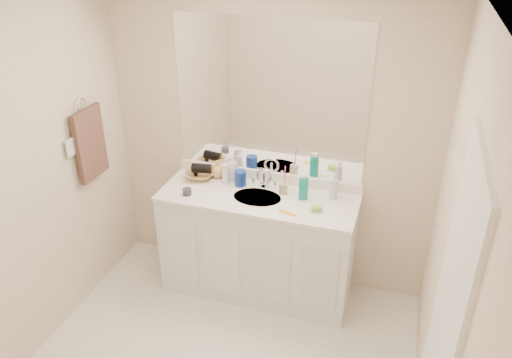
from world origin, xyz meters
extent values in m
cube|color=white|center=(0.00, 0.00, 2.40)|extent=(2.60, 2.60, 0.02)
cube|color=beige|center=(0.00, 1.30, 1.20)|extent=(2.60, 0.02, 2.40)
cube|color=beige|center=(-1.30, 0.00, 1.20)|extent=(0.02, 2.60, 2.40)
cube|color=beige|center=(1.30, 0.00, 1.20)|extent=(0.02, 2.60, 2.40)
cube|color=white|center=(0.00, 1.02, 0.42)|extent=(1.50, 0.55, 0.85)
cube|color=white|center=(0.00, 1.02, 0.86)|extent=(1.52, 0.57, 0.03)
cube|color=white|center=(0.00, 1.29, 0.92)|extent=(1.52, 0.03, 0.08)
cylinder|color=beige|center=(0.00, 1.00, 0.87)|extent=(0.37, 0.37, 0.02)
cylinder|color=silver|center=(0.00, 1.18, 0.94)|extent=(0.02, 0.02, 0.11)
cube|color=white|center=(0.00, 1.29, 1.56)|extent=(1.48, 0.01, 1.20)
cylinder|color=navy|center=(-0.18, 1.15, 0.94)|extent=(0.12, 0.12, 0.13)
cylinder|color=tan|center=(0.17, 1.12, 0.92)|extent=(0.08, 0.08, 0.09)
cylinder|color=#F7418B|center=(0.18, 1.12, 1.03)|extent=(0.02, 0.04, 0.18)
cylinder|color=#0A8376|center=(0.34, 1.09, 0.96)|extent=(0.09, 0.09, 0.17)
cylinder|color=silver|center=(0.55, 1.17, 0.96)|extent=(0.08, 0.08, 0.16)
cube|color=silver|center=(0.47, 0.94, 0.89)|extent=(0.10, 0.08, 0.01)
cube|color=#90BE2E|center=(0.47, 0.94, 0.90)|extent=(0.09, 0.08, 0.03)
cube|color=orange|center=(0.28, 0.85, 0.88)|extent=(0.14, 0.07, 0.01)
cylinder|color=#2F2F35|center=(-0.52, 0.88, 0.90)|extent=(0.08, 0.08, 0.05)
cylinder|color=silver|center=(-0.31, 1.13, 0.97)|extent=(0.06, 0.06, 0.17)
imported|color=white|center=(-0.28, 1.22, 0.99)|extent=(0.10, 0.10, 0.21)
imported|color=beige|center=(-0.30, 1.22, 0.98)|extent=(0.12, 0.12, 0.20)
imported|color=#EDB05C|center=(-0.41, 1.23, 0.95)|extent=(0.15, 0.15, 0.15)
imported|color=#AE7E46|center=(-0.54, 1.16, 0.91)|extent=(0.28, 0.28, 0.06)
cylinder|color=black|center=(-0.52, 1.16, 0.97)|extent=(0.16, 0.10, 0.08)
torus|color=silver|center=(-1.27, 0.77, 1.55)|extent=(0.01, 0.11, 0.11)
cube|color=#37231D|center=(-1.25, 0.77, 1.25)|extent=(0.04, 0.32, 0.55)
cube|color=silver|center=(-1.27, 0.57, 1.30)|extent=(0.01, 0.08, 0.13)
cube|color=white|center=(1.29, -0.30, 1.00)|extent=(0.02, 0.82, 2.00)
camera|label=1|loc=(1.00, -2.13, 2.76)|focal=35.00mm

